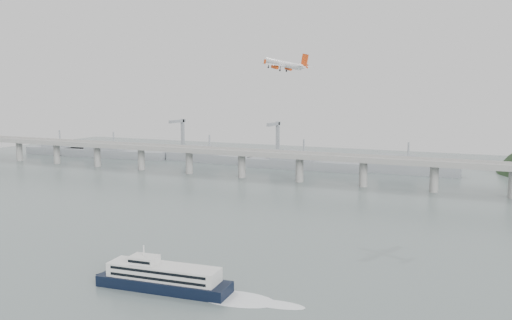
% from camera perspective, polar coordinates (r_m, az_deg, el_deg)
% --- Properties ---
extents(ground, '(900.00, 900.00, 0.00)m').
position_cam_1_polar(ground, '(233.42, -5.78, -10.41)').
color(ground, slate).
rests_on(ground, ground).
extents(bridge, '(800.00, 22.00, 23.90)m').
position_cam_1_polar(bridge, '(410.90, 8.39, -0.14)').
color(bridge, gray).
rests_on(bridge, ground).
extents(distant_fleet, '(453.00, 60.90, 40.00)m').
position_cam_1_polar(distant_fleet, '(533.45, -5.66, 0.41)').
color(distant_fleet, gray).
rests_on(distant_fleet, ground).
extents(ferry, '(81.97, 19.37, 15.46)m').
position_cam_1_polar(ferry, '(201.80, -9.69, -12.13)').
color(ferry, black).
rests_on(ferry, ground).
extents(airliner, '(32.14, 30.19, 8.92)m').
position_cam_1_polar(airliner, '(287.55, 2.99, 10.04)').
color(airliner, silver).
rests_on(airliner, ground).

